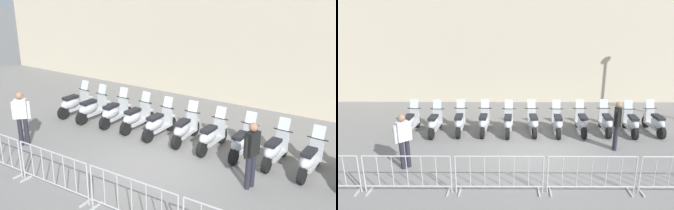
% 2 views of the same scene
% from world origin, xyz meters
% --- Properties ---
extents(ground_plane, '(120.00, 120.00, 0.00)m').
position_xyz_m(ground_plane, '(0.00, 0.00, 0.00)').
color(ground_plane, slate).
extents(motorcycle_0, '(0.56, 1.72, 1.24)m').
position_xyz_m(motorcycle_0, '(-4.94, 1.35, 0.45)').
color(motorcycle_0, black).
rests_on(motorcycle_0, ground).
extents(motorcycle_1, '(0.56, 1.72, 1.24)m').
position_xyz_m(motorcycle_1, '(-3.97, 1.37, 0.45)').
color(motorcycle_1, black).
rests_on(motorcycle_1, ground).
extents(motorcycle_2, '(0.58, 1.73, 1.24)m').
position_xyz_m(motorcycle_2, '(-3.01, 1.55, 0.45)').
color(motorcycle_2, black).
rests_on(motorcycle_2, ground).
extents(motorcycle_3, '(0.56, 1.72, 1.24)m').
position_xyz_m(motorcycle_3, '(-2.06, 1.63, 0.45)').
color(motorcycle_3, black).
rests_on(motorcycle_3, ground).
extents(motorcycle_4, '(0.56, 1.72, 1.24)m').
position_xyz_m(motorcycle_4, '(-1.10, 1.63, 0.45)').
color(motorcycle_4, black).
rests_on(motorcycle_4, ground).
extents(motorcycle_5, '(0.61, 1.72, 1.24)m').
position_xyz_m(motorcycle_5, '(-0.13, 1.77, 0.45)').
color(motorcycle_5, black).
rests_on(motorcycle_5, ground).
extents(motorcycle_6, '(0.56, 1.72, 1.24)m').
position_xyz_m(motorcycle_6, '(0.82, 1.79, 0.45)').
color(motorcycle_6, black).
rests_on(motorcycle_6, ground).
extents(motorcycle_7, '(0.56, 1.73, 1.24)m').
position_xyz_m(motorcycle_7, '(1.78, 1.93, 0.45)').
color(motorcycle_7, black).
rests_on(motorcycle_7, ground).
extents(motorcycle_8, '(0.56, 1.72, 1.24)m').
position_xyz_m(motorcycle_8, '(2.73, 2.02, 0.45)').
color(motorcycle_8, black).
rests_on(motorcycle_8, ground).
extents(motorcycle_9, '(0.56, 1.72, 1.24)m').
position_xyz_m(motorcycle_9, '(3.70, 2.01, 0.45)').
color(motorcycle_9, black).
rests_on(motorcycle_9, ground).
extents(barrier_segment_2, '(2.31, 0.61, 1.07)m').
position_xyz_m(barrier_segment_2, '(-1.01, -2.55, 0.53)').
color(barrier_segment_2, '#B2B5B7').
rests_on(barrier_segment_2, ground).
extents(barrier_segment_3, '(2.31, 0.61, 1.07)m').
position_xyz_m(barrier_segment_3, '(1.39, -2.36, 0.53)').
color(barrier_segment_3, '#B2B5B7').
rests_on(barrier_segment_3, ground).
extents(officer_near_row_end, '(0.28, 0.54, 1.73)m').
position_xyz_m(officer_near_row_end, '(2.72, 0.50, 0.98)').
color(officer_near_row_end, '#23232D').
rests_on(officer_near_row_end, ground).
extents(officer_mid_plaza, '(0.41, 0.42, 1.73)m').
position_xyz_m(officer_mid_plaza, '(-4.01, -1.41, 0.98)').
color(officer_mid_plaza, '#23232D').
rests_on(officer_mid_plaza, ground).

